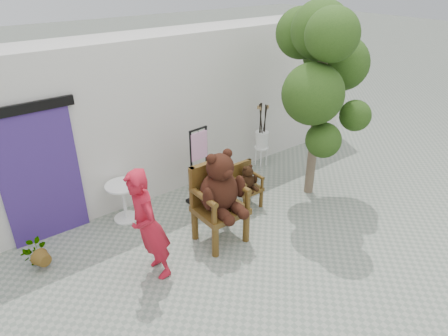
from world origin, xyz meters
The scene contains 11 objects.
ground_plane centered at (0.00, 0.00, 0.00)m, with size 60.00×60.00×0.00m, color gray.
back_wall centered at (0.00, 3.10, 1.50)m, with size 9.00×1.00×3.00m, color silver.
doorway centered at (-3.00, 2.58, 1.16)m, with size 1.40×0.11×2.33m.
chair_big centered at (-0.84, 0.76, 0.91)m, with size 0.77×0.85×1.61m.
chair_small centered at (0.17, 1.28, 0.51)m, with size 0.48×0.46×0.86m.
person centered at (-2.15, 0.68, 0.88)m, with size 0.64×0.42×1.75m, color #B21528.
cafe_table centered at (-1.82, 2.26, 0.44)m, with size 0.60×0.60×0.70m.
display_stand centered at (-0.44, 1.91, 0.58)m, with size 0.48×0.39×1.51m.
stool_bucket centered at (1.53, 2.35, 0.64)m, with size 0.32×0.32×1.46m.
tree centered at (1.42, 0.84, 2.58)m, with size 2.17×1.91×3.62m.
potted_plant centered at (-3.40, 1.92, 0.23)m, with size 0.41×0.36×0.46m, color black.
Camera 1 is at (-4.08, -3.54, 4.12)m, focal length 32.00 mm.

